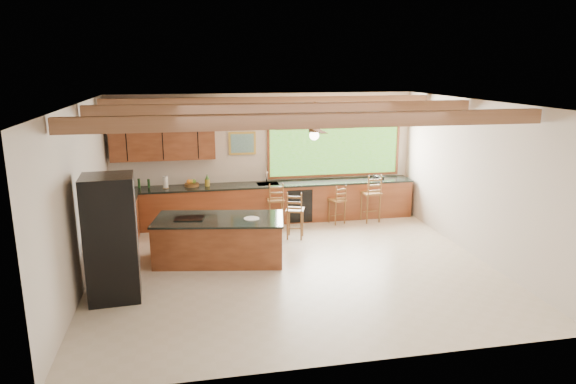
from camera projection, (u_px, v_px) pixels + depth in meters
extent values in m
plane|color=beige|center=(293.00, 267.00, 9.49)|extent=(7.20, 7.20, 0.00)
cube|color=beige|center=(265.00, 157.00, 12.23)|extent=(7.20, 0.04, 3.00)
cube|color=beige|center=(350.00, 251.00, 6.04)|extent=(7.20, 0.04, 3.00)
cube|color=beige|center=(80.00, 198.00, 8.45)|extent=(0.04, 6.50, 3.00)
cube|color=beige|center=(477.00, 179.00, 9.82)|extent=(0.04, 6.50, 3.00)
cube|color=#937149|center=(293.00, 103.00, 8.78)|extent=(7.20, 6.50, 0.04)
cube|color=#8F6247|center=(317.00, 120.00, 7.29)|extent=(7.10, 0.15, 0.22)
cube|color=#8F6247|center=(288.00, 109.00, 9.29)|extent=(7.10, 0.15, 0.22)
cube|color=#8F6247|center=(272.00, 102.00, 11.00)|extent=(7.10, 0.15, 0.22)
cube|color=brown|center=(163.00, 144.00, 11.51)|extent=(2.30, 0.35, 0.70)
cube|color=beige|center=(161.00, 118.00, 11.30)|extent=(2.60, 0.50, 0.48)
cylinder|color=#FFEABF|center=(129.00, 129.00, 11.22)|extent=(0.10, 0.10, 0.01)
cylinder|color=#FFEABF|center=(194.00, 128.00, 11.49)|extent=(0.10, 0.10, 0.01)
cube|color=#65A43A|center=(335.00, 148.00, 12.48)|extent=(3.20, 0.04, 1.30)
cube|color=#AB8734|center=(242.00, 143.00, 12.01)|extent=(0.64, 0.03, 0.54)
cube|color=#3F735C|center=(242.00, 143.00, 11.99)|extent=(0.54, 0.01, 0.44)
cube|color=brown|center=(268.00, 203.00, 12.16)|extent=(7.00, 0.65, 0.88)
cube|color=black|center=(268.00, 185.00, 12.05)|extent=(7.04, 0.69, 0.04)
cube|color=brown|center=(117.00, 232.00, 10.06)|extent=(0.65, 2.35, 0.88)
cube|color=black|center=(115.00, 210.00, 9.95)|extent=(0.69, 2.39, 0.04)
cube|color=black|center=(300.00, 206.00, 11.98)|extent=(0.60, 0.02, 0.78)
cube|color=silver|center=(268.00, 184.00, 12.05)|extent=(0.50, 0.38, 0.03)
cylinder|color=silver|center=(267.00, 176.00, 12.20)|extent=(0.03, 0.03, 0.30)
cylinder|color=silver|center=(267.00, 171.00, 12.07)|extent=(0.03, 0.20, 0.03)
cylinder|color=silver|center=(166.00, 182.00, 11.57)|extent=(0.11, 0.11, 0.28)
cylinder|color=#193B17|center=(139.00, 183.00, 11.62)|extent=(0.06, 0.06, 0.21)
cylinder|color=#193B17|center=(149.00, 183.00, 11.65)|extent=(0.06, 0.06, 0.20)
cube|color=black|center=(379.00, 177.00, 12.52)|extent=(0.22, 0.18, 0.10)
cube|color=brown|center=(220.00, 240.00, 9.72)|extent=(2.52, 1.48, 0.80)
cube|color=black|center=(219.00, 219.00, 9.62)|extent=(2.56, 1.53, 0.04)
cube|color=black|center=(190.00, 218.00, 9.61)|extent=(0.59, 0.50, 0.02)
cylinder|color=silver|center=(252.00, 219.00, 9.57)|extent=(0.29, 0.29, 0.01)
cube|color=black|center=(112.00, 238.00, 8.01)|extent=(0.83, 0.81, 2.00)
cube|color=silver|center=(137.00, 237.00, 8.08)|extent=(0.02, 0.06, 1.84)
cube|color=brown|center=(276.00, 200.00, 11.69)|extent=(0.40, 0.40, 0.04)
cylinder|color=brown|center=(270.00, 216.00, 11.60)|extent=(0.04, 0.04, 0.62)
cylinder|color=brown|center=(283.00, 215.00, 11.66)|extent=(0.04, 0.04, 0.62)
cylinder|color=brown|center=(268.00, 212.00, 11.89)|extent=(0.04, 0.04, 0.62)
cylinder|color=brown|center=(281.00, 212.00, 11.94)|extent=(0.04, 0.04, 0.62)
cube|color=brown|center=(295.00, 210.00, 10.94)|extent=(0.47, 0.47, 0.04)
cylinder|color=brown|center=(290.00, 227.00, 10.85)|extent=(0.04, 0.04, 0.61)
cylinder|color=brown|center=(303.00, 226.00, 10.90)|extent=(0.04, 0.04, 0.61)
cylinder|color=brown|center=(287.00, 223.00, 11.13)|extent=(0.04, 0.04, 0.61)
cylinder|color=brown|center=(300.00, 222.00, 11.18)|extent=(0.04, 0.04, 0.61)
cube|color=brown|center=(337.00, 200.00, 11.99)|extent=(0.43, 0.43, 0.04)
cylinder|color=brown|center=(333.00, 214.00, 11.91)|extent=(0.03, 0.03, 0.55)
cylinder|color=brown|center=(344.00, 213.00, 11.96)|extent=(0.03, 0.03, 0.55)
cylinder|color=brown|center=(330.00, 211.00, 12.16)|extent=(0.03, 0.03, 0.55)
cylinder|color=brown|center=(341.00, 210.00, 12.21)|extent=(0.03, 0.03, 0.55)
cube|color=brown|center=(371.00, 193.00, 12.11)|extent=(0.46, 0.46, 0.04)
cylinder|color=brown|center=(366.00, 210.00, 12.01)|extent=(0.04, 0.04, 0.67)
cylinder|color=brown|center=(379.00, 209.00, 12.07)|extent=(0.04, 0.04, 0.67)
cylinder|color=brown|center=(361.00, 206.00, 12.32)|extent=(0.04, 0.04, 0.67)
cylinder|color=brown|center=(374.00, 205.00, 12.38)|extent=(0.04, 0.04, 0.67)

